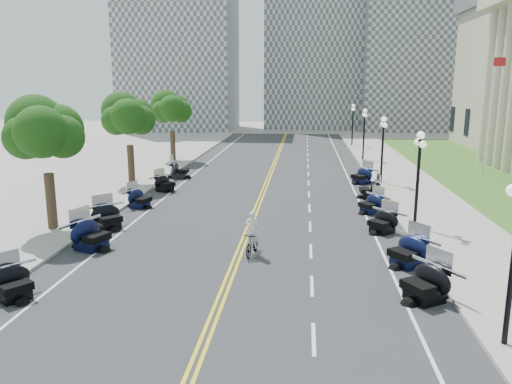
{
  "coord_description": "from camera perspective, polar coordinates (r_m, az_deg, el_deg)",
  "views": [
    {
      "loc": [
        2.8,
        -21.61,
        7.37
      ],
      "look_at": [
        0.4,
        3.19,
        2.0
      ],
      "focal_mm": 35.0,
      "sensor_mm": 36.0,
      "label": 1
    }
  ],
  "objects": [
    {
      "name": "lane_dash_16",
      "position": [
        62.05,
        5.9,
        5.29
      ],
      "size": [
        0.12,
        2.0,
        0.0
      ],
      "primitive_type": "cube",
      "color": "white",
      "rests_on": "road"
    },
    {
      "name": "motorcycle_n_5",
      "position": [
        21.61,
        16.98,
        -6.33
      ],
      "size": [
        2.86,
        2.86,
        1.43
      ],
      "primitive_type": null,
      "rotation": [
        0.0,
        0.0,
        -0.95
      ],
      "color": "black",
      "rests_on": "road"
    },
    {
      "name": "sidewalk_north",
      "position": [
        33.35,
        18.75,
        -1.13
      ],
      "size": [
        5.0,
        90.0,
        0.15
      ],
      "primitive_type": "cube",
      "color": "#9E9991",
      "rests_on": "ground"
    },
    {
      "name": "motorcycle_s_4",
      "position": [
        19.59,
        -26.07,
        -9.18
      ],
      "size": [
        2.63,
        2.63,
        1.32
      ],
      "primitive_type": null,
      "rotation": [
        0.0,
        0.0,
        0.94
      ],
      "color": "black",
      "rests_on": "road"
    },
    {
      "name": "bicycle",
      "position": [
        22.03,
        -0.44,
        -5.92
      ],
      "size": [
        0.81,
        1.84,
        1.07
      ],
      "primitive_type": "imported",
      "rotation": [
        0.0,
        0.0,
        -0.18
      ],
      "color": "#A51414",
      "rests_on": "road"
    },
    {
      "name": "lane_dash_11",
      "position": [
        42.26,
        6.0,
        2.07
      ],
      "size": [
        0.12,
        2.0,
        0.0
      ],
      "primitive_type": "cube",
      "color": "white",
      "rests_on": "road"
    },
    {
      "name": "lane_dash_10",
      "position": [
        38.33,
        6.03,
        1.03
      ],
      "size": [
        0.12,
        2.0,
        0.0
      ],
      "primitive_type": "cube",
      "color": "white",
      "rests_on": "road"
    },
    {
      "name": "lane_dash_9",
      "position": [
        34.41,
        6.07,
        -0.25
      ],
      "size": [
        0.12,
        2.0,
        0.0
      ],
      "primitive_type": "cube",
      "color": "white",
      "rests_on": "road"
    },
    {
      "name": "distant_block_b",
      "position": [
        89.95,
        6.57,
        16.96
      ],
      "size": [
        16.0,
        12.0,
        30.0
      ],
      "primitive_type": "cube",
      "color": "gray",
      "rests_on": "ground"
    },
    {
      "name": "lane_dash_18",
      "position": [
        70.0,
        5.87,
        6.07
      ],
      "size": [
        0.12,
        2.0,
        0.0
      ],
      "primitive_type": "cube",
      "color": "white",
      "rests_on": "road"
    },
    {
      "name": "sidewalk_south",
      "position": [
        35.07,
        -16.89,
        -0.38
      ],
      "size": [
        5.0,
        90.0,
        0.15
      ],
      "primitive_type": "cube",
      "color": "#9E9991",
      "rests_on": "ground"
    },
    {
      "name": "street_lamp_2",
      "position": [
        26.69,
        17.99,
        1.26
      ],
      "size": [
        0.5,
        1.2,
        4.9
      ],
      "primitive_type": null,
      "color": "black",
      "rests_on": "sidewalk_north"
    },
    {
      "name": "lane_dash_5",
      "position": [
        19.1,
        6.41,
        -10.59
      ],
      "size": [
        0.12,
        2.0,
        0.0
      ],
      "primitive_type": "cube",
      "color": "white",
      "rests_on": "road"
    },
    {
      "name": "tree_2",
      "position": [
        26.99,
        -22.93,
        5.63
      ],
      "size": [
        4.8,
        4.8,
        9.2
      ],
      "primitive_type": null,
      "color": "#235619",
      "rests_on": "sidewalk_south"
    },
    {
      "name": "distant_block_c",
      "position": [
        88.79,
        18.59,
        13.9
      ],
      "size": [
        20.0,
        14.0,
        22.0
      ],
      "primitive_type": "cube",
      "color": "gray",
      "rests_on": "ground"
    },
    {
      "name": "lane_dash_17",
      "position": [
        66.03,
        5.88,
        5.7
      ],
      "size": [
        0.12,
        2.0,
        0.0
      ],
      "primitive_type": "cube",
      "color": "white",
      "rests_on": "road"
    },
    {
      "name": "motorcycle_n_9",
      "position": [
        38.64,
        11.97,
        1.95
      ],
      "size": [
        2.78,
        2.78,
        1.39
      ],
      "primitive_type": null,
      "rotation": [
        0.0,
        0.0,
        -0.93
      ],
      "color": "black",
      "rests_on": "road"
    },
    {
      "name": "street_lamp_4",
      "position": [
        50.18,
        12.23,
        6.44
      ],
      "size": [
        0.5,
        1.2,
        4.9
      ],
      "primitive_type": null,
      "color": "black",
      "rests_on": "sidewalk_north"
    },
    {
      "name": "lawn",
      "position": [
        42.88,
        25.5,
        1.14
      ],
      "size": [
        9.0,
        60.0,
        0.1
      ],
      "primitive_type": "cube",
      "color": "#356023",
      "rests_on": "ground"
    },
    {
      "name": "motorcycle_s_5",
      "position": [
        23.92,
        -18.37,
        -4.5
      ],
      "size": [
        2.84,
        2.84,
        1.54
      ],
      "primitive_type": null,
      "rotation": [
        0.0,
        0.0,
        1.21
      ],
      "color": "black",
      "rests_on": "road"
    },
    {
      "name": "motorcycle_s_9",
      "position": [
        40.48,
        -8.75,
        2.62
      ],
      "size": [
        2.27,
        2.27,
        1.51
      ],
      "primitive_type": null,
      "rotation": [
        0.0,
        0.0,
        1.62
      ],
      "color": "black",
      "rests_on": "road"
    },
    {
      "name": "lane_dash_6",
      "position": [
        22.84,
        6.28,
        -6.71
      ],
      "size": [
        0.12,
        2.0,
        0.0
      ],
      "primitive_type": "cube",
      "color": "white",
      "rests_on": "road"
    },
    {
      "name": "motorcycle_s_7",
      "position": [
        31.21,
        -13.17,
        -0.6
      ],
      "size": [
        2.34,
        2.34,
        1.29
      ],
      "primitive_type": null,
      "rotation": [
        0.0,
        0.0,
        1.25
      ],
      "color": "black",
      "rests_on": "road"
    },
    {
      "name": "motorcycle_s_6",
      "position": [
        27.08,
        -16.57,
        -2.6
      ],
      "size": [
        2.85,
        2.85,
        1.41
      ],
      "primitive_type": null,
      "rotation": [
        0.0,
        0.0,
        0.8
      ],
      "color": "black",
      "rests_on": "road"
    },
    {
      "name": "street_lamp_5",
      "position": [
        62.07,
        10.98,
        7.54
      ],
      "size": [
        0.5,
        1.2,
        4.9
      ],
      "primitive_type": null,
      "color": "black",
      "rests_on": "sidewalk_north"
    },
    {
      "name": "edge_line_south",
      "position": [
        33.74,
        -10.43,
        -0.64
      ],
      "size": [
        0.12,
        90.0,
        0.0
      ],
      "primitive_type": "cube",
      "color": "white",
      "rests_on": "road"
    },
    {
      "name": "motorcycle_n_6",
      "position": [
        26.05,
        14.26,
        -3.17
      ],
      "size": [
        2.64,
        2.64,
        1.31
      ],
      "primitive_type": null,
      "rotation": [
        0.0,
        0.0,
        -0.83
      ],
      "color": "black",
      "rests_on": "road"
    },
    {
      "name": "lane_dash_14",
      "position": [
        54.12,
        5.93,
        4.29
      ],
      "size": [
        0.12,
        2.0,
        0.0
      ],
      "primitive_type": "cube",
      "color": "white",
      "rests_on": "road"
    },
    {
      "name": "edge_line_north",
      "position": [
        32.66,
        11.72,
        -1.12
      ],
      "size": [
        0.12,
        90.0,
        0.0
      ],
      "primitive_type": "cube",
      "color": "white",
      "rests_on": "road"
    },
    {
      "name": "lane_dash_7",
      "position": [
        26.65,
        6.19,
        -3.94
      ],
      "size": [
        0.12,
        2.0,
        0.0
      ],
      "primitive_type": "cube",
      "color": "white",
      "rests_on": "road"
    },
    {
      "name": "centerline_yellow_a",
      "position": [
        32.59,
        0.25,
        -0.89
      ],
      "size": [
        0.12,
        90.0,
        0.0
      ],
      "primitive_type": "cube",
      "color": "yellow",
      "rests_on": "road"
    },
    {
      "name": "lane_dash_4",
      "position": [
        15.48,
        6.61,
        -16.31
      ],
      "size": [
        0.12,
        2.0,
        0.0
      ],
      "primitive_type": "cube",
      "color": "white",
      "rests_on": "road"
    },
    {
      "name": "flagpole",
      "position": [
        46.25,
        24.99,
        8.1
      ],
      "size": [
        1.1,
        0.2,
        10.0
      ],
      "primitive_type": null,
      "color": "silver",
      "rests_on": "ground"
    },
    {
      "name": "motorcycle_n_7",
      "position": [
        29.83,
        13.02,
        -1.2
      ],
      "size": [
        2.52,
        2.52,
        1.28
      ],
      "primitive_type": null,
      "rotation": [
        0.0,
        0.0,
        -1.01
      ],
      "color": "black",
      "rests_on": "road"
    },
    {
      "name": "lane_dash_8",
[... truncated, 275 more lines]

